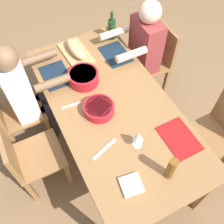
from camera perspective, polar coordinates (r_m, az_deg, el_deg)
name	(u,v)px	position (r m, az deg, el deg)	size (l,w,h in m)	color
ground_plane	(112,146)	(2.76, 0.00, -7.57)	(8.00, 8.00, 0.00)	brown
dining_table	(112,110)	(2.20, 0.00, 0.45)	(1.88, 0.93, 0.74)	olive
chair_near_right	(154,59)	(2.91, 9.34, 11.57)	(0.40, 0.40, 0.85)	olive
diner_near_right	(142,48)	(2.68, 6.59, 13.78)	(0.41, 0.53, 1.20)	#2D2D38
chair_far_right	(12,112)	(2.57, -21.27, 0.00)	(0.40, 0.40, 0.85)	olive
diner_far_right	(25,90)	(2.41, -18.73, 4.58)	(0.41, 0.53, 1.20)	#2D2D38
chair_far_center	(28,157)	(2.28, -18.12, -9.51)	(0.40, 0.40, 0.85)	olive
chair_near_left	(218,131)	(2.47, 22.28, -3.93)	(0.40, 0.40, 0.85)	olive
serving_bowl_greens	(83,77)	(2.26, -6.32, 7.73)	(0.26, 0.26, 0.11)	#B21923
serving_bowl_salad	(99,108)	(2.06, -2.90, 0.82)	(0.25, 0.25, 0.08)	#B21923
cutting_board	(76,53)	(2.56, -7.95, 12.70)	(0.40, 0.22, 0.02)	tan
bread_loaf	(75,49)	(2.52, -8.09, 13.62)	(0.32, 0.11, 0.09)	tan
wine_bottle	(112,29)	(2.66, -0.04, 17.92)	(0.08, 0.08, 0.29)	#193819
beer_bottle	(171,169)	(1.77, 12.92, -12.07)	(0.06, 0.06, 0.22)	brown
wine_glass	(138,137)	(1.84, 5.84, -5.56)	(0.08, 0.08, 0.17)	silver
placemat_near_right	(116,54)	(2.53, 0.78, 12.64)	(0.32, 0.23, 0.01)	#142333
placemat_far_right	(56,75)	(2.39, -12.32, 7.92)	(0.32, 0.23, 0.01)	#142333
fork_far_center	(71,105)	(2.15, -8.94, 1.49)	(0.02, 0.17, 0.01)	silver
placemat_near_left	(179,138)	(2.02, 14.59, -5.64)	(0.32, 0.23, 0.01)	maroon
carving_knife	(104,149)	(1.91, -1.68, -8.20)	(0.23, 0.02, 0.01)	silver
napkin_stack	(131,185)	(1.80, 4.29, -15.74)	(0.14, 0.14, 0.02)	white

